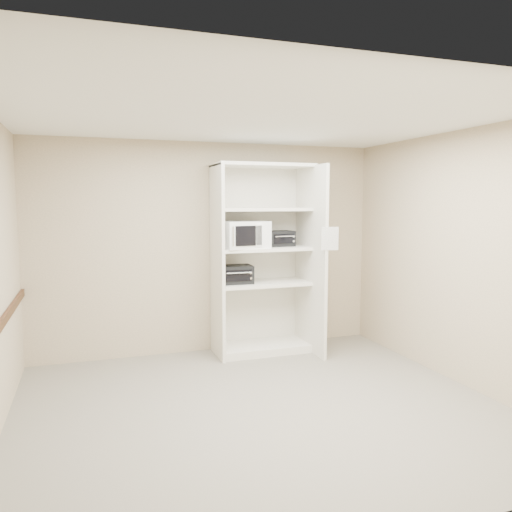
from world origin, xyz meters
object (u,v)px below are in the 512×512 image
object	(u,v)px
shelving_unit	(266,265)
microwave	(244,235)
toaster_oven_upper	(279,238)
toaster_oven_lower	(236,274)

from	to	relation	value
shelving_unit	microwave	distance (m)	0.52
toaster_oven_upper	toaster_oven_lower	xyz separation A→B (m)	(-0.61, -0.05, -0.44)
shelving_unit	toaster_oven_lower	size ratio (longest dim) A/B	5.92
shelving_unit	toaster_oven_lower	xyz separation A→B (m)	(-0.41, -0.00, -0.10)
toaster_oven_upper	toaster_oven_lower	size ratio (longest dim) A/B	0.85
microwave	toaster_oven_upper	world-z (taller)	microwave
shelving_unit	toaster_oven_lower	bearing A→B (deg)	-179.97
shelving_unit	toaster_oven_upper	world-z (taller)	shelving_unit
toaster_oven_upper	microwave	bearing A→B (deg)	-173.61
microwave	toaster_oven_lower	distance (m)	0.52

